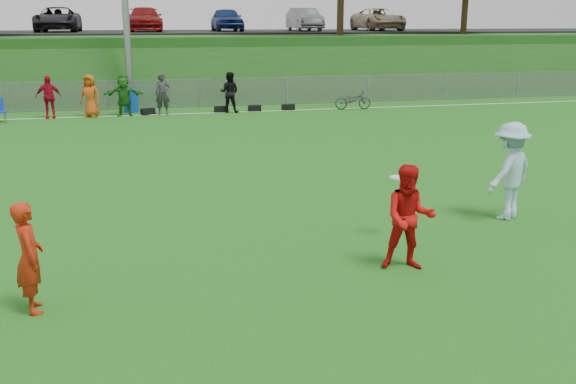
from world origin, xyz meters
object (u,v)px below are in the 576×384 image
object	(u,v)px
player_blue	(510,171)
frisbee	(398,178)
player_red_left	(29,257)
bicycle	(353,100)
recycling_bin	(131,101)
player_red_center	(409,218)

from	to	relation	value
player_blue	frisbee	distance (m)	2.65
player_red_left	bicycle	distance (m)	21.09
player_red_left	recycling_bin	distance (m)	19.52
player_red_left	frisbee	distance (m)	6.23
player_red_center	frisbee	size ratio (longest dim) A/B	5.74
recycling_bin	frisbee	bearing A→B (deg)	-75.14
player_red_center	player_blue	xyz separation A→B (m)	(3.00, 2.04, 0.12)
player_blue	recycling_bin	xyz separation A→B (m)	(-7.29, 17.18, -0.48)
player_blue	frisbee	world-z (taller)	player_blue
frisbee	recycling_bin	xyz separation A→B (m)	(-4.70, 17.73, -0.63)
player_blue	player_red_left	bearing A→B (deg)	-13.71
player_red_left	player_blue	size ratio (longest dim) A/B	0.80
recycling_bin	player_blue	bearing A→B (deg)	-67.00
recycling_bin	player_red_center	bearing A→B (deg)	-77.41
player_red_center	frisbee	world-z (taller)	player_red_center
player_red_center	player_red_left	bearing A→B (deg)	-161.43
player_red_center	recycling_bin	world-z (taller)	player_red_center
player_red_center	frisbee	xyz separation A→B (m)	(0.41, 1.48, 0.27)
player_red_center	bicycle	size ratio (longest dim) A/B	1.06
player_red_center	player_blue	distance (m)	3.63
player_blue	recycling_bin	bearing A→B (deg)	-95.79
player_blue	bicycle	distance (m)	16.00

